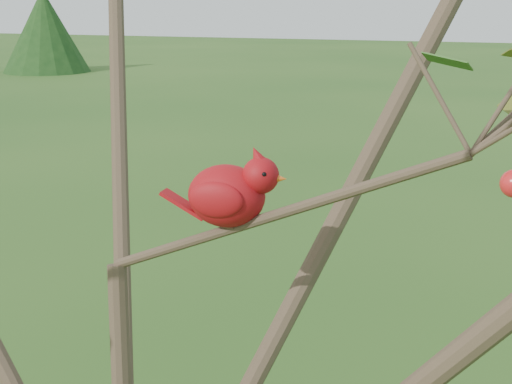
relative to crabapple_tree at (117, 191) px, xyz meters
The scene contains 3 objects.
crabapple_tree is the anchor object (origin of this frame).
cardinal 0.18m from the crabapple_tree, 35.50° to the left, with size 0.22×0.11×0.15m.
distant_trees 22.81m from the crabapple_tree, 94.62° to the left, with size 37.62×15.40×3.25m.
Camera 1 is at (0.61, -1.08, 2.42)m, focal length 55.00 mm.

